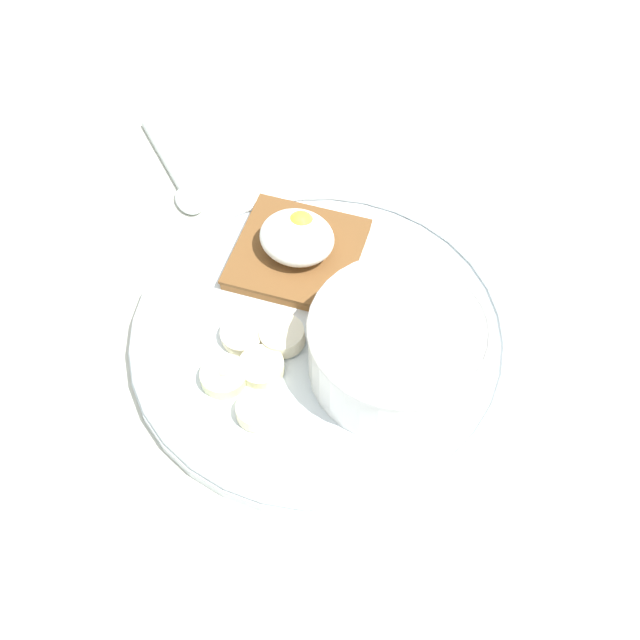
{
  "coord_description": "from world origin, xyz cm",
  "views": [
    {
      "loc": [
        -17.99,
        35.28,
        60.88
      ],
      "look_at": [
        0.0,
        0.0,
        5.0
      ],
      "focal_mm": 50.0,
      "sensor_mm": 36.0,
      "label": 1
    }
  ],
  "objects_px": {
    "oatmeal_bowl": "(397,350)",
    "banana_slice_left": "(224,376)",
    "poached_egg": "(297,236)",
    "banana_slice_right": "(282,336)",
    "toast_slice": "(297,253)",
    "banana_slice_inner": "(243,334)",
    "banana_slice_back": "(261,367)",
    "spoon": "(177,178)",
    "banana_slice_front": "(257,411)"
  },
  "relations": [
    {
      "from": "poached_egg",
      "to": "banana_slice_back",
      "type": "relative_size",
      "value": 1.44
    },
    {
      "from": "poached_egg",
      "to": "banana_slice_back",
      "type": "height_order",
      "value": "poached_egg"
    },
    {
      "from": "banana_slice_front",
      "to": "banana_slice_back",
      "type": "height_order",
      "value": "same"
    },
    {
      "from": "poached_egg",
      "to": "spoon",
      "type": "distance_m",
      "value": 0.15
    },
    {
      "from": "poached_egg",
      "to": "banana_slice_left",
      "type": "xyz_separation_m",
      "value": [
        -0.01,
        0.13,
        -0.02
      ]
    },
    {
      "from": "banana_slice_right",
      "to": "banana_slice_left",
      "type": "bearing_deg",
      "value": 66.0
    },
    {
      "from": "oatmeal_bowl",
      "to": "toast_slice",
      "type": "relative_size",
      "value": 1.17
    },
    {
      "from": "toast_slice",
      "to": "banana_slice_left",
      "type": "relative_size",
      "value": 2.36
    },
    {
      "from": "toast_slice",
      "to": "banana_slice_left",
      "type": "xyz_separation_m",
      "value": [
        -0.01,
        0.13,
        -0.0
      ]
    },
    {
      "from": "banana_slice_left",
      "to": "banana_slice_inner",
      "type": "relative_size",
      "value": 1.4
    },
    {
      "from": "toast_slice",
      "to": "banana_slice_inner",
      "type": "bearing_deg",
      "value": 89.87
    },
    {
      "from": "toast_slice",
      "to": "spoon",
      "type": "height_order",
      "value": "toast_slice"
    },
    {
      "from": "banana_slice_left",
      "to": "banana_slice_front",
      "type": "bearing_deg",
      "value": 158.49
    },
    {
      "from": "spoon",
      "to": "banana_slice_front",
      "type": "bearing_deg",
      "value": 135.67
    },
    {
      "from": "banana_slice_front",
      "to": "banana_slice_inner",
      "type": "height_order",
      "value": "same"
    },
    {
      "from": "banana_slice_back",
      "to": "banana_slice_inner",
      "type": "xyz_separation_m",
      "value": [
        0.03,
        -0.02,
        -0.0
      ]
    },
    {
      "from": "banana_slice_back",
      "to": "toast_slice",
      "type": "bearing_deg",
      "value": -76.07
    },
    {
      "from": "banana_slice_left",
      "to": "banana_slice_right",
      "type": "bearing_deg",
      "value": -114.0
    },
    {
      "from": "toast_slice",
      "to": "banana_slice_right",
      "type": "relative_size",
      "value": 3.01
    },
    {
      "from": "oatmeal_bowl",
      "to": "banana_slice_inner",
      "type": "xyz_separation_m",
      "value": [
        0.12,
        0.03,
        -0.02
      ]
    },
    {
      "from": "banana_slice_left",
      "to": "poached_egg",
      "type": "bearing_deg",
      "value": -87.34
    },
    {
      "from": "oatmeal_bowl",
      "to": "spoon",
      "type": "xyz_separation_m",
      "value": [
        0.26,
        -0.1,
        -0.03
      ]
    },
    {
      "from": "oatmeal_bowl",
      "to": "banana_slice_left",
      "type": "bearing_deg",
      "value": 30.98
    },
    {
      "from": "banana_slice_inner",
      "to": "banana_slice_back",
      "type": "bearing_deg",
      "value": 144.48
    },
    {
      "from": "oatmeal_bowl",
      "to": "banana_slice_back",
      "type": "xyz_separation_m",
      "value": [
        0.09,
        0.05,
        -0.02
      ]
    },
    {
      "from": "banana_slice_inner",
      "to": "toast_slice",
      "type": "bearing_deg",
      "value": -90.13
    },
    {
      "from": "toast_slice",
      "to": "banana_slice_inner",
      "type": "relative_size",
      "value": 3.3
    },
    {
      "from": "poached_egg",
      "to": "banana_slice_right",
      "type": "bearing_deg",
      "value": 109.84
    },
    {
      "from": "oatmeal_bowl",
      "to": "banana_slice_left",
      "type": "xyz_separation_m",
      "value": [
        0.11,
        0.07,
        -0.02
      ]
    },
    {
      "from": "banana_slice_front",
      "to": "banana_slice_right",
      "type": "relative_size",
      "value": 1.01
    },
    {
      "from": "poached_egg",
      "to": "banana_slice_left",
      "type": "relative_size",
      "value": 1.25
    },
    {
      "from": "toast_slice",
      "to": "banana_slice_left",
      "type": "distance_m",
      "value": 0.13
    },
    {
      "from": "banana_slice_front",
      "to": "banana_slice_back",
      "type": "bearing_deg",
      "value": -65.58
    },
    {
      "from": "toast_slice",
      "to": "spoon",
      "type": "distance_m",
      "value": 0.15
    },
    {
      "from": "poached_egg",
      "to": "banana_slice_inner",
      "type": "height_order",
      "value": "poached_egg"
    },
    {
      "from": "poached_egg",
      "to": "oatmeal_bowl",
      "type": "bearing_deg",
      "value": 151.13
    },
    {
      "from": "poached_egg",
      "to": "banana_slice_left",
      "type": "distance_m",
      "value": 0.13
    },
    {
      "from": "banana_slice_right",
      "to": "oatmeal_bowl",
      "type": "bearing_deg",
      "value": -170.05
    },
    {
      "from": "banana_slice_front",
      "to": "spoon",
      "type": "xyz_separation_m",
      "value": [
        0.19,
        -0.18,
        -0.01
      ]
    },
    {
      "from": "banana_slice_left",
      "to": "banana_slice_inner",
      "type": "xyz_separation_m",
      "value": [
        0.01,
        -0.04,
        0.0
      ]
    },
    {
      "from": "banana_slice_right",
      "to": "banana_slice_inner",
      "type": "distance_m",
      "value": 0.03
    },
    {
      "from": "banana_slice_front",
      "to": "banana_slice_right",
      "type": "distance_m",
      "value": 0.07
    },
    {
      "from": "oatmeal_bowl",
      "to": "banana_slice_front",
      "type": "bearing_deg",
      "value": 47.72
    },
    {
      "from": "banana_slice_front",
      "to": "oatmeal_bowl",
      "type": "bearing_deg",
      "value": -132.28
    },
    {
      "from": "poached_egg",
      "to": "spoon",
      "type": "xyz_separation_m",
      "value": [
        0.14,
        -0.04,
        -0.03
      ]
    },
    {
      "from": "toast_slice",
      "to": "banana_slice_inner",
      "type": "xyz_separation_m",
      "value": [
        0.0,
        0.09,
        -0.0
      ]
    },
    {
      "from": "banana_slice_right",
      "to": "spoon",
      "type": "bearing_deg",
      "value": -34.06
    },
    {
      "from": "oatmeal_bowl",
      "to": "poached_egg",
      "type": "xyz_separation_m",
      "value": [
        0.12,
        -0.06,
        -0.0
      ]
    },
    {
      "from": "oatmeal_bowl",
      "to": "banana_slice_right",
      "type": "relative_size",
      "value": 3.51
    },
    {
      "from": "banana_slice_right",
      "to": "poached_egg",
      "type": "bearing_deg",
      "value": -70.16
    }
  ]
}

